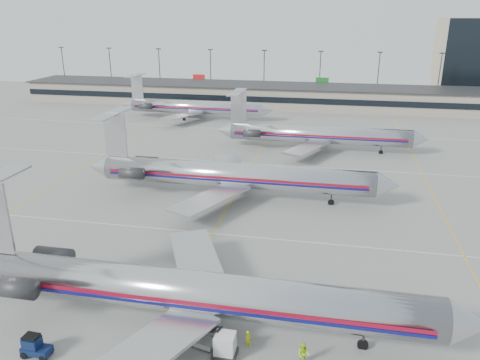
% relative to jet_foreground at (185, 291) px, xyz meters
% --- Properties ---
extents(ground, '(260.00, 260.00, 0.00)m').
position_rel_jet_foreground_xyz_m(ground, '(-2.34, 8.51, -3.65)').
color(ground, gray).
rests_on(ground, ground).
extents(apron_markings, '(160.00, 0.15, 0.02)m').
position_rel_jet_foreground_xyz_m(apron_markings, '(-2.34, 18.51, -3.64)').
color(apron_markings, silver).
rests_on(apron_markings, ground).
extents(terminal, '(162.00, 17.00, 6.25)m').
position_rel_jet_foreground_xyz_m(terminal, '(-2.34, 106.49, -0.49)').
color(terminal, gray).
rests_on(terminal, ground).
extents(light_mast_row, '(163.60, 0.40, 15.28)m').
position_rel_jet_foreground_xyz_m(light_mast_row, '(-2.34, 120.51, 4.93)').
color(light_mast_row, '#38383D').
rests_on(light_mast_row, ground).
extents(jet_foreground, '(48.06, 28.30, 12.58)m').
position_rel_jet_foreground_xyz_m(jet_foreground, '(0.00, 0.00, 0.00)').
color(jet_foreground, silver).
rests_on(jet_foreground, ground).
extents(jet_second_row, '(47.63, 28.05, 12.47)m').
position_rel_jet_foreground_xyz_m(jet_second_row, '(-3.02, 31.14, -0.03)').
color(jet_second_row, silver).
rests_on(jet_second_row, ground).
extents(jet_third_row, '(42.48, 26.13, 11.62)m').
position_rel_jet_foreground_xyz_m(jet_third_row, '(8.27, 59.77, -0.28)').
color(jet_third_row, silver).
rests_on(jet_third_row, ground).
extents(jet_back_row, '(41.38, 25.45, 11.31)m').
position_rel_jet_foreground_xyz_m(jet_back_row, '(-24.45, 83.51, -0.37)').
color(jet_back_row, silver).
rests_on(jet_back_row, ground).
extents(tug_left, '(2.40, 1.27, 1.92)m').
position_rel_jet_foreground_xyz_m(tug_left, '(-10.91, -6.16, -2.77)').
color(tug_left, '#0A173B').
rests_on(tug_left, ground).
extents(uld_container, '(1.96, 1.64, 2.06)m').
position_rel_jet_foreground_xyz_m(uld_container, '(4.31, -3.15, -2.61)').
color(uld_container, '#2D2D30').
rests_on(uld_container, ground).
extents(belt_loader, '(4.19, 2.10, 2.14)m').
position_rel_jet_foreground_xyz_m(belt_loader, '(1.67, -2.17, -3.08)').
color(belt_loader, '#A3A3A3').
rests_on(belt_loader, ground).
extents(ramp_worker_near, '(0.67, 0.69, 1.60)m').
position_rel_jet_foreground_xyz_m(ramp_worker_near, '(5.98, -1.73, -2.85)').
color(ramp_worker_near, '#ADC412').
rests_on(ramp_worker_near, ground).
extents(ramp_worker_far, '(1.05, 0.87, 1.97)m').
position_rel_jet_foreground_xyz_m(ramp_worker_far, '(10.63, -2.85, -2.67)').
color(ramp_worker_far, '#A9F116').
rests_on(ramp_worker_far, ground).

